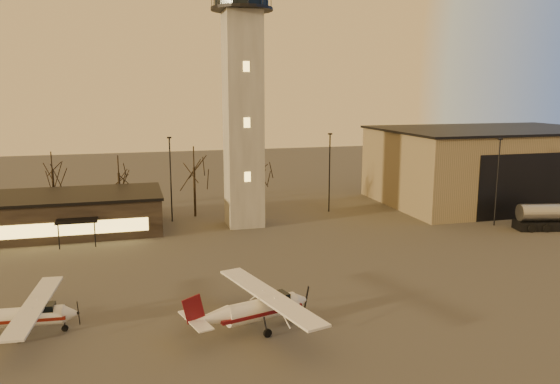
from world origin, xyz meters
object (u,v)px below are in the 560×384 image
control_tower (243,83)px  hangar (491,165)px  terminal (43,215)px  fuel_truck (551,219)px  cessna_rear (30,319)px  cessna_front (264,312)px

control_tower → hangar: 37.90m
terminal → fuel_truck: size_ratio=3.06×
terminal → cessna_rear: 26.79m
hangar → control_tower: bearing=-173.7°
control_tower → cessna_front: control_tower is taller
hangar → terminal: hangar is taller
hangar → terminal: bearing=-178.0°
control_tower → fuel_truck: 37.97m
control_tower → terminal: control_tower is taller
hangar → cessna_rear: 62.39m
terminal → fuel_truck: 56.52m
terminal → cessna_rear: terminal is taller
control_tower → cessna_rear: (-19.28, -24.64, -15.32)m
terminal → cessna_front: 34.54m
hangar → cessna_front: hangar is taller
hangar → cessna_rear: (-55.28, -28.62, -4.15)m
cessna_rear → cessna_front: bearing=-7.0°
terminal → fuel_truck: (54.92, -13.31, -0.98)m
cessna_front → fuel_truck: 40.93m
cessna_rear → control_tower: bearing=57.1°
cessna_front → cessna_rear: size_ratio=1.12×
control_tower → fuel_truck: control_tower is taller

